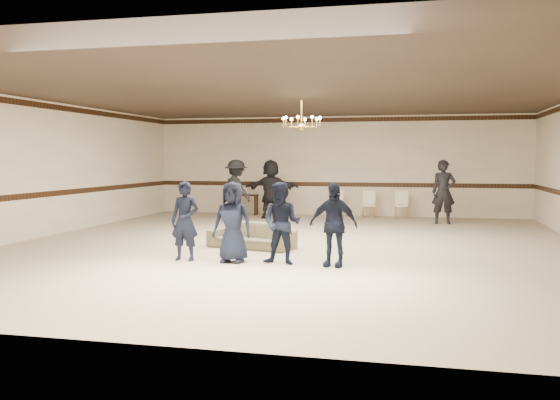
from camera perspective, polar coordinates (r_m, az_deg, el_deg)
The scene contains 16 objects.
room at distance 12.70m, azimuth 1.17°, elevation 2.84°, with size 12.01×14.01×3.21m.
chair_rail at distance 19.60m, azimuth 5.39°, elevation 1.48°, with size 12.00×0.02×0.14m, color black.
crown_molding at distance 19.62m, azimuth 5.43°, elevation 7.56°, with size 12.00×0.02×0.14m, color black.
chandelier at distance 13.71m, azimuth 2.05°, elevation 8.26°, with size 0.94×0.94×0.89m, color gold, non-canonical shape.
boy_a at distance 11.03m, azimuth -8.98°, elevation -1.97°, with size 0.52×0.34×1.44m, color black.
boy_b at distance 10.72m, azimuth -4.51°, elevation -2.10°, with size 0.70×0.46×1.44m, color black.
boy_c at distance 10.49m, azimuth 0.18°, elevation -2.23°, with size 0.70×0.54×1.44m, color black.
boy_d at distance 10.33m, azimuth 5.06°, elevation -2.34°, with size 0.84×0.35×1.44m, color black.
settee at distance 12.46m, azimuth -2.70°, elevation -3.36°, with size 1.79×0.70×0.52m, color brown.
adult_left at distance 18.04m, azimuth -4.16°, elevation 0.96°, with size 1.17×0.67×1.81m, color black.
adult_mid at distance 18.47m, azimuth -0.85°, elevation 1.04°, with size 1.67×0.53×1.81m, color black.
adult_right at distance 17.55m, azimuth 15.21°, elevation 0.74°, with size 0.66×0.43×1.81m, color black.
banquet_chair_left at distance 18.88m, azimuth 5.33°, elevation -0.38°, with size 0.41×0.41×0.84m, color #F0E7CA, non-canonical shape.
banquet_chair_mid at distance 18.77m, azimuth 8.36°, elevation -0.43°, with size 0.41×0.41×0.84m, color #F0E7CA, non-canonical shape.
banquet_chair_right at distance 18.72m, azimuth 11.41°, elevation -0.48°, with size 0.41×0.41×0.84m, color #F0E7CA, non-canonical shape.
console_table at distance 19.71m, azimuth -3.26°, elevation -0.44°, with size 0.80×0.34×0.67m, color #361D12.
Camera 1 is at (2.62, -12.42, 1.86)m, focal length 38.69 mm.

